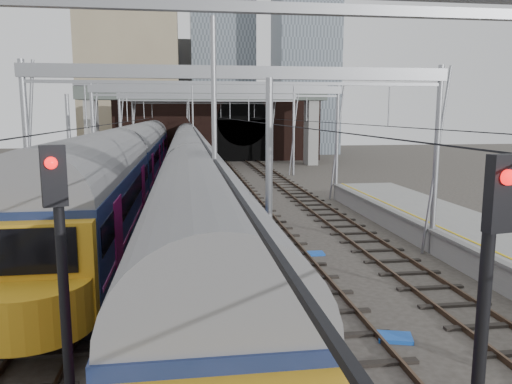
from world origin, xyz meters
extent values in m
plane|color=#38332D|center=(0.00, 0.00, 0.00)|extent=(160.00, 160.00, 0.00)
cube|color=#4C3828|center=(-6.72, 15.00, 0.09)|extent=(0.08, 80.00, 0.16)
cube|color=#4C3828|center=(-5.28, 15.00, 0.09)|extent=(0.08, 80.00, 0.16)
cube|color=black|center=(-6.00, 15.00, 0.01)|extent=(2.40, 80.00, 0.14)
cube|color=#4C3828|center=(-2.72, 15.00, 0.09)|extent=(0.08, 80.00, 0.16)
cube|color=#4C3828|center=(-1.28, 15.00, 0.09)|extent=(0.08, 80.00, 0.16)
cube|color=black|center=(-2.00, 15.00, 0.01)|extent=(2.40, 80.00, 0.14)
cube|color=#4C3828|center=(1.28, 15.00, 0.09)|extent=(0.08, 80.00, 0.16)
cube|color=#4C3828|center=(2.72, 15.00, 0.09)|extent=(0.08, 80.00, 0.16)
cube|color=black|center=(2.00, 15.00, 0.01)|extent=(2.40, 80.00, 0.14)
cube|color=#4C3828|center=(5.28, 15.00, 0.09)|extent=(0.08, 80.00, 0.16)
cube|color=#4C3828|center=(6.72, 15.00, 0.09)|extent=(0.08, 80.00, 0.16)
cube|color=black|center=(6.00, 15.00, 0.01)|extent=(2.40, 80.00, 0.14)
cylinder|color=gray|center=(-8.20, 8.00, 4.00)|extent=(0.24, 0.24, 8.00)
cylinder|color=gray|center=(8.20, 8.00, 4.00)|extent=(0.24, 0.24, 8.00)
cube|color=gray|center=(0.00, 8.00, 7.60)|extent=(16.80, 0.28, 0.50)
cylinder|color=gray|center=(-8.20, 22.00, 4.00)|extent=(0.24, 0.24, 8.00)
cylinder|color=gray|center=(8.20, 22.00, 4.00)|extent=(0.24, 0.24, 8.00)
cube|color=gray|center=(0.00, 22.00, 7.60)|extent=(16.80, 0.28, 0.50)
cylinder|color=gray|center=(-8.20, 36.00, 4.00)|extent=(0.24, 0.24, 8.00)
cylinder|color=gray|center=(8.20, 36.00, 4.00)|extent=(0.24, 0.24, 8.00)
cube|color=gray|center=(0.00, 36.00, 7.60)|extent=(16.80, 0.28, 0.50)
cylinder|color=gray|center=(-8.20, 48.00, 4.00)|extent=(0.24, 0.24, 8.00)
cylinder|color=gray|center=(8.20, 48.00, 4.00)|extent=(0.24, 0.24, 8.00)
cube|color=gray|center=(0.00, 48.00, 7.60)|extent=(16.80, 0.28, 0.50)
cube|color=black|center=(-6.00, 15.00, 5.50)|extent=(0.03, 80.00, 0.03)
cube|color=black|center=(-2.00, 15.00, 5.50)|extent=(0.03, 80.00, 0.03)
cube|color=black|center=(2.00, 15.00, 5.50)|extent=(0.03, 80.00, 0.03)
cube|color=black|center=(6.00, 15.00, 5.50)|extent=(0.03, 80.00, 0.03)
cube|color=black|center=(2.00, 52.00, 4.50)|extent=(26.00, 2.00, 9.00)
cube|color=black|center=(5.00, 50.98, 2.60)|extent=(6.50, 0.10, 5.20)
cylinder|color=black|center=(5.00, 50.98, 5.20)|extent=(6.50, 0.10, 6.50)
cube|color=black|center=(-10.00, 51.00, 1.50)|extent=(6.00, 1.50, 3.00)
cube|color=gray|center=(-12.50, 46.00, 4.10)|extent=(1.20, 2.50, 8.20)
cube|color=gray|center=(12.50, 46.00, 4.10)|extent=(1.20, 2.50, 8.20)
cube|color=#4A544E|center=(0.00, 46.00, 8.20)|extent=(28.00, 3.00, 1.40)
cube|color=gray|center=(0.00, 46.00, 9.10)|extent=(28.00, 3.00, 0.30)
cube|color=tan|center=(-10.00, 66.00, 11.00)|extent=(14.00, 12.00, 22.00)
cube|color=#4C5660|center=(4.00, 72.00, 16.00)|extent=(10.00, 10.00, 32.00)
cube|color=gray|center=(-2.00, 80.00, 9.00)|extent=(18.00, 14.00, 18.00)
cube|color=black|center=(-2.00, 25.31, 0.35)|extent=(2.18, 64.68, 0.70)
cube|color=#132045|center=(-2.00, 25.31, 2.24)|extent=(2.78, 64.68, 2.48)
cylinder|color=slate|center=(-2.00, 25.31, 3.48)|extent=(2.72, 64.18, 2.72)
cube|color=black|center=(-2.00, 25.31, 2.64)|extent=(2.80, 63.48, 0.74)
cube|color=#C43D87|center=(-2.00, 25.31, 1.55)|extent=(2.80, 63.68, 0.12)
cube|color=black|center=(-6.00, 35.72, 0.35)|extent=(2.40, 70.93, 0.70)
cube|color=#132045|center=(-6.00, 35.72, 2.36)|extent=(3.05, 70.93, 2.72)
cylinder|color=slate|center=(-6.00, 35.72, 3.72)|extent=(2.99, 70.43, 2.99)
cube|color=black|center=(-6.00, 35.72, 2.80)|extent=(3.07, 69.73, 0.82)
cube|color=#C43D87|center=(-6.00, 35.72, 1.60)|extent=(3.07, 69.93, 0.13)
cube|color=#C68D19|center=(-6.00, 0.10, 2.26)|extent=(2.99, 0.60, 2.52)
cube|color=black|center=(-6.00, -0.07, 2.91)|extent=(2.29, 0.08, 1.09)
cylinder|color=black|center=(-4.45, -3.16, 2.68)|extent=(0.18, 0.18, 5.36)
cube|color=black|center=(-4.45, -3.34, 5.03)|extent=(0.43, 0.31, 1.01)
sphere|color=red|center=(-4.45, -3.46, 5.25)|extent=(0.20, 0.20, 0.20)
cylinder|color=black|center=(1.64, -5.81, 2.68)|extent=(0.18, 0.18, 5.36)
cube|color=black|center=(1.64, -5.99, 5.02)|extent=(0.42, 0.24, 1.00)
sphere|color=red|center=(1.64, -6.11, 5.25)|extent=(0.20, 0.20, 0.20)
cube|color=blue|center=(3.17, 0.26, 0.05)|extent=(1.05, 0.87, 0.11)
cube|color=blue|center=(-0.27, 10.65, 0.04)|extent=(0.82, 0.62, 0.09)
cube|color=blue|center=(3.12, 8.52, 0.05)|extent=(0.82, 0.58, 0.10)
camera|label=1|loc=(-2.34, -11.75, 6.04)|focal=35.00mm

